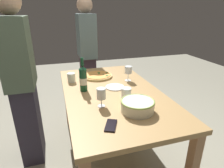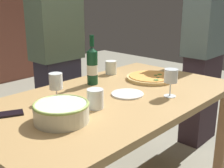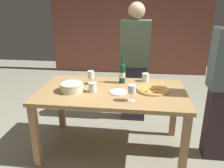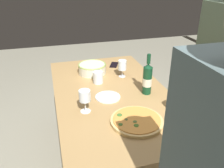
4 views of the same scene
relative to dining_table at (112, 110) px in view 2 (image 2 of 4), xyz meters
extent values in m
cube|color=tan|center=(0.00, 0.00, 0.07)|extent=(1.60, 0.90, 0.04)
cube|color=#AD7D55|center=(0.74, -0.40, -0.30)|extent=(0.07, 0.07, 0.71)
cube|color=#AD7D55|center=(0.74, 0.40, -0.30)|extent=(0.07, 0.07, 0.71)
cylinder|color=#DFBA73|center=(0.44, 0.04, 0.10)|extent=(0.34, 0.34, 0.02)
cylinder|color=#EF9C45|center=(0.44, 0.04, 0.12)|extent=(0.31, 0.31, 0.01)
cylinder|color=#446E2A|center=(0.47, -0.08, 0.12)|extent=(0.03, 0.03, 0.00)
cylinder|color=#525F2F|center=(0.43, -0.03, 0.12)|extent=(0.02, 0.02, 0.00)
cylinder|color=#427230|center=(0.37, -0.05, 0.12)|extent=(0.04, 0.04, 0.00)
cylinder|color=#456B23|center=(0.51, 0.01, 0.12)|extent=(0.03, 0.03, 0.00)
cylinder|color=#4F672E|center=(0.47, 0.02, 0.12)|extent=(0.02, 0.02, 0.00)
cylinder|color=silver|center=(-0.43, -0.08, 0.14)|extent=(0.26, 0.26, 0.09)
torus|color=#9CBB5A|center=(-0.43, -0.08, 0.18)|extent=(0.26, 0.26, 0.01)
cylinder|color=#113F23|center=(0.09, 0.26, 0.20)|extent=(0.07, 0.07, 0.22)
cone|color=#113F23|center=(0.09, 0.26, 0.33)|extent=(0.07, 0.07, 0.03)
cylinder|color=#113F23|center=(0.09, 0.26, 0.38)|extent=(0.03, 0.03, 0.07)
cylinder|color=silver|center=(0.09, 0.26, 0.19)|extent=(0.07, 0.07, 0.07)
cylinder|color=white|center=(-0.27, 0.17, 0.09)|extent=(0.06, 0.06, 0.00)
cylinder|color=white|center=(-0.27, 0.17, 0.13)|extent=(0.01, 0.01, 0.07)
cylinder|color=white|center=(-0.27, 0.17, 0.21)|extent=(0.07, 0.07, 0.09)
cylinder|color=maroon|center=(-0.27, 0.17, 0.18)|extent=(0.06, 0.06, 0.04)
cylinder|color=white|center=(0.22, -0.25, 0.09)|extent=(0.07, 0.07, 0.00)
cylinder|color=white|center=(0.22, -0.25, 0.14)|extent=(0.01, 0.01, 0.08)
cylinder|color=white|center=(0.22, -0.25, 0.22)|extent=(0.08, 0.08, 0.08)
cylinder|color=maroon|center=(0.22, -0.25, 0.19)|extent=(0.07, 0.07, 0.03)
cylinder|color=white|center=(-0.20, -0.07, 0.14)|extent=(0.09, 0.09, 0.10)
cylinder|color=white|center=(0.36, 0.35, 0.14)|extent=(0.08, 0.08, 0.10)
cylinder|color=white|center=(0.08, -0.05, 0.10)|extent=(0.19, 0.19, 0.01)
cube|color=black|center=(-0.56, 0.18, 0.10)|extent=(0.16, 0.12, 0.01)
cube|color=#34262F|center=(1.22, 0.03, -0.25)|extent=(0.36, 0.20, 0.82)
cube|color=slate|center=(1.22, 0.03, 0.47)|extent=(0.43, 0.24, 0.61)
cube|color=#302C3B|center=(0.22, 0.81, -0.25)|extent=(0.34, 0.20, 0.82)
cube|color=#536753|center=(0.22, 0.81, 0.47)|extent=(0.39, 0.24, 0.62)
camera|label=1|loc=(-1.60, 0.49, 0.83)|focal=30.19mm
camera|label=2|loc=(-1.19, -1.11, 0.66)|focal=46.99mm
camera|label=3|loc=(0.29, -2.29, 1.00)|focal=36.51mm
camera|label=4|loc=(1.60, -0.45, 0.98)|focal=37.51mm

